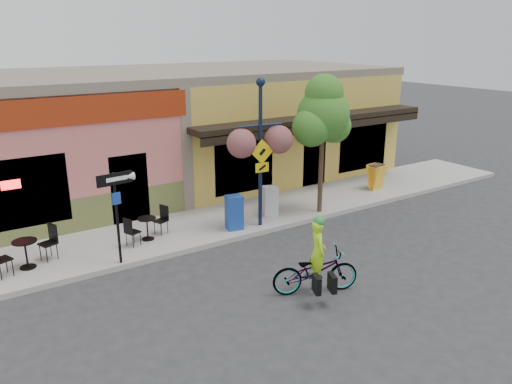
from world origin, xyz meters
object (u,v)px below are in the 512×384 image
lamp_post (260,154)px  newspaper_box_blue (234,212)px  cyclist_rider (317,262)px  street_tree (322,144)px  building (165,127)px  one_way_sign (117,219)px  newspaper_box_grey (270,201)px  bicycle (315,271)px

lamp_post → newspaper_box_blue: size_ratio=4.29×
cyclist_rider → street_tree: size_ratio=0.34×
building → lamp_post: size_ratio=4.05×
lamp_post → one_way_sign: (-4.52, -0.27, -1.04)m
newspaper_box_blue → newspaper_box_grey: size_ratio=1.09×
bicycle → lamp_post: lamp_post is taller
lamp_post → one_way_sign: size_ratio=1.86×
newspaper_box_blue → street_tree: (3.19, -0.20, 1.76)m
newspaper_box_grey → street_tree: bearing=-3.1°
newspaper_box_grey → lamp_post: bearing=-125.7°
building → cyclist_rider: bearing=-94.7°
newspaper_box_grey → cyclist_rider: bearing=-94.1°
building → newspaper_box_grey: 6.31m
street_tree → one_way_sign: bearing=-178.2°
one_way_sign → street_tree: 6.95m
building → cyclist_rider: building is taller
bicycle → one_way_sign: 5.11m
building → one_way_sign: size_ratio=7.54×
building → newspaper_box_blue: building is taller
bicycle → newspaper_box_blue: newspaper_box_blue is taller
bicycle → newspaper_box_blue: bearing=17.8°
newspaper_box_grey → bicycle: bearing=-94.6°
lamp_post → street_tree: street_tree is taller
lamp_post → newspaper_box_grey: bearing=42.5°
cyclist_rider → street_tree: (3.43, 3.96, 1.66)m
one_way_sign → newspaper_box_blue: (3.68, 0.42, -0.68)m
street_tree → cyclist_rider: bearing=-130.9°
cyclist_rider → street_tree: street_tree is taller
cyclist_rider → newspaper_box_blue: 4.17m
lamp_post → newspaper_box_blue: 1.92m
building → lamp_post: lamp_post is taller
cyclist_rider → lamp_post: lamp_post is taller
building → street_tree: (2.57, -6.63, 0.18)m
newspaper_box_grey → building: bearing=117.2°
building → street_tree: size_ratio=3.99×
newspaper_box_blue → lamp_post: bearing=0.4°
cyclist_rider → newspaper_box_grey: size_ratio=1.59×
newspaper_box_blue → newspaper_box_grey: 1.65m
building → newspaper_box_grey: size_ratio=18.90×
newspaper_box_grey → street_tree: (1.59, -0.61, 1.80)m
building → cyclist_rider: 10.73m
building → lamp_post: (0.22, -6.58, 0.15)m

